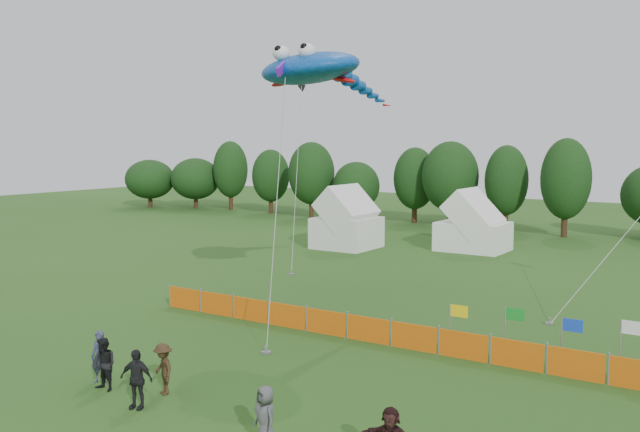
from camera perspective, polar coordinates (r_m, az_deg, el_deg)
The scene contains 13 objects.
ground at distance 22.75m, azimuth -8.66°, elevation -14.52°, with size 160.00×160.00×0.00m, color #234C16.
treeline at distance 62.09m, azimuth 21.61°, elevation 2.18°, with size 104.57×8.78×8.36m.
tent_left at distance 52.67m, azimuth 2.15°, elevation -0.54°, with size 4.21×4.21×3.72m.
tent_right at distance 52.55m, azimuth 12.16°, elevation -0.87°, with size 4.81×3.85×3.39m.
barrier_fence at distance 28.67m, azimuth 3.85°, elevation -9.04°, with size 21.90×0.06×1.00m.
flag_row at distance 26.02m, azimuth 21.33°, elevation -9.07°, with size 10.73×0.63×2.28m.
spectator_a at distance 25.00m, azimuth -17.21°, elevation -10.72°, with size 0.63×0.42×1.74m, color #333755.
spectator_b at distance 24.21m, azimuth -16.89°, elevation -11.30°, with size 0.83×0.65×1.71m, color black.
spectator_c at distance 23.45m, azimuth -12.44°, elevation -11.85°, with size 1.05×0.61×1.63m, color #352615.
spectator_d at distance 22.44m, azimuth -14.49°, elevation -12.50°, with size 1.06×0.44×1.80m, color black.
spectator_e at distance 19.14m, azimuth -4.38°, elevation -15.81°, with size 0.83×0.54×1.70m, color #49494E.
stingray_kite at distance 31.08m, azimuth -0.40°, elevation 11.61°, with size 6.40×11.81×11.93m.
small_kite_dark at distance 48.02m, azimuth -1.80°, elevation 4.71°, with size 6.47×9.83×12.33m.
Camera 1 is at (14.39, -15.71, 8.00)m, focal length 40.00 mm.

